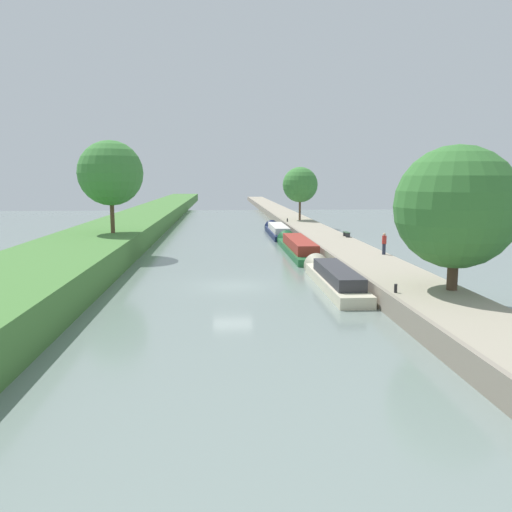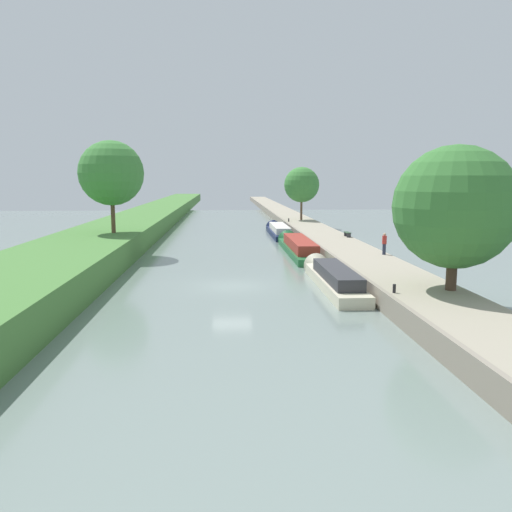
% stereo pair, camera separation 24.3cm
% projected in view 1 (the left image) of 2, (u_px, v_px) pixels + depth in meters
% --- Properties ---
extents(ground_plane, '(160.00, 160.00, 0.00)m').
position_uv_depth(ground_plane, '(233.00, 286.00, 33.12)').
color(ground_plane, slate).
extents(left_grassy_bank, '(7.62, 260.00, 2.05)m').
position_uv_depth(left_grassy_bank, '(45.00, 273.00, 32.19)').
color(left_grassy_bank, '#477A38').
rests_on(left_grassy_bank, ground_plane).
extents(right_towpath, '(4.36, 260.00, 1.09)m').
position_uv_depth(right_towpath, '(386.00, 276.00, 33.70)').
color(right_towpath, '#9E937F').
rests_on(right_towpath, ground_plane).
extents(stone_quay, '(0.25, 260.00, 1.14)m').
position_uv_depth(stone_quay, '(351.00, 276.00, 33.55)').
color(stone_quay, gray).
rests_on(stone_quay, ground_plane).
extents(narrowboat_cream, '(1.94, 12.33, 1.99)m').
position_uv_depth(narrowboat_cream, '(333.00, 277.00, 33.18)').
color(narrowboat_cream, beige).
rests_on(narrowboat_cream, ground_plane).
extents(narrowboat_green, '(2.17, 15.91, 2.19)m').
position_uv_depth(narrowboat_green, '(297.00, 246.00, 48.07)').
color(narrowboat_green, '#1E6033').
rests_on(narrowboat_green, ground_plane).
extents(narrowboat_navy, '(2.05, 14.13, 2.01)m').
position_uv_depth(narrowboat_navy, '(277.00, 231.00, 63.04)').
color(narrowboat_navy, '#141E42').
rests_on(narrowboat_navy, ground_plane).
extents(tree_rightbank_near, '(6.29, 6.29, 7.46)m').
position_uv_depth(tree_rightbank_near, '(456.00, 207.00, 26.35)').
color(tree_rightbank_near, '#4C3828').
rests_on(tree_rightbank_near, right_towpath).
extents(tree_rightbank_midnear, '(4.85, 4.85, 7.30)m').
position_uv_depth(tree_rightbank_midnear, '(300.00, 185.00, 71.37)').
color(tree_rightbank_midnear, brown).
rests_on(tree_rightbank_midnear, right_towpath).
extents(tree_leftbank_downstream, '(5.66, 5.66, 8.07)m').
position_uv_depth(tree_leftbank_downstream, '(111.00, 173.00, 45.10)').
color(tree_leftbank_downstream, brown).
rests_on(tree_leftbank_downstream, left_grassy_bank).
extents(person_walking, '(0.34, 0.34, 1.66)m').
position_uv_depth(person_walking, '(384.00, 243.00, 39.35)').
color(person_walking, '#282D42').
rests_on(person_walking, right_towpath).
extents(mooring_bollard_near, '(0.16, 0.16, 0.45)m').
position_uv_depth(mooring_bollard_near, '(396.00, 288.00, 26.27)').
color(mooring_bollard_near, black).
rests_on(mooring_bollard_near, right_towpath).
extents(mooring_bollard_far, '(0.16, 0.16, 0.45)m').
position_uv_depth(mooring_bollard_far, '(287.00, 220.00, 69.04)').
color(mooring_bollard_far, black).
rests_on(mooring_bollard_far, right_towpath).
extents(park_bench, '(0.44, 1.50, 0.47)m').
position_uv_depth(park_bench, '(347.00, 233.00, 51.38)').
color(park_bench, '#333338').
rests_on(park_bench, right_towpath).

